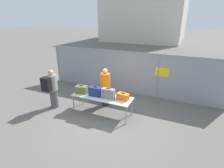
% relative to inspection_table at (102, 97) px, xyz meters
% --- Properties ---
extents(ground_plane, '(120.00, 120.00, 0.00)m').
position_rel_inspection_table_xyz_m(ground_plane, '(0.21, -0.12, -0.69)').
color(ground_plane, '#605E56').
extents(fence_section, '(8.70, 0.07, 2.08)m').
position_rel_inspection_table_xyz_m(fence_section, '(0.23, 2.34, 0.41)').
color(fence_section, gray).
rests_on(fence_section, ground_plane).
extents(inspection_table, '(2.35, 0.81, 0.73)m').
position_rel_inspection_table_xyz_m(inspection_table, '(0.00, 0.00, 0.00)').
color(inspection_table, silver).
rests_on(inspection_table, ground_plane).
extents(suitcase_olive, '(0.49, 0.35, 0.32)m').
position_rel_inspection_table_xyz_m(suitcase_olive, '(-0.89, -0.05, 0.19)').
color(suitcase_olive, '#566033').
rests_on(suitcase_olive, inspection_table).
extents(suitcase_navy, '(0.50, 0.26, 0.38)m').
position_rel_inspection_table_xyz_m(suitcase_navy, '(-0.25, -0.06, 0.22)').
color(suitcase_navy, navy).
rests_on(suitcase_navy, inspection_table).
extents(suitcase_grey, '(0.50, 0.21, 0.42)m').
position_rel_inspection_table_xyz_m(suitcase_grey, '(0.31, -0.08, 0.24)').
color(suitcase_grey, slate).
rests_on(suitcase_grey, inspection_table).
extents(suitcase_orange, '(0.47, 0.30, 0.27)m').
position_rel_inspection_table_xyz_m(suitcase_orange, '(0.83, 0.07, 0.17)').
color(suitcase_orange, orange).
rests_on(suitcase_orange, inspection_table).
extents(traveler_hooded, '(0.41, 0.63, 1.64)m').
position_rel_inspection_table_xyz_m(traveler_hooded, '(-2.07, -0.44, 0.21)').
color(traveler_hooded, '#4C4C51').
rests_on(traveler_hooded, ground_plane).
extents(security_worker_near, '(0.41, 0.41, 1.64)m').
position_rel_inspection_table_xyz_m(security_worker_near, '(-0.19, 0.67, 0.16)').
color(security_worker_near, '#2D2D33').
rests_on(security_worker_near, ground_plane).
extents(utility_trailer, '(4.35, 1.96, 0.70)m').
position_rel_inspection_table_xyz_m(utility_trailer, '(1.83, 4.84, -0.28)').
color(utility_trailer, silver).
rests_on(utility_trailer, ground_plane).
extents(distant_hangar, '(11.64, 11.27, 7.72)m').
position_rel_inspection_table_xyz_m(distant_hangar, '(-4.54, 24.32, 3.17)').
color(distant_hangar, beige).
rests_on(distant_hangar, ground_plane).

